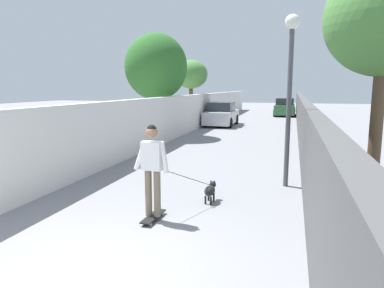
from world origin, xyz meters
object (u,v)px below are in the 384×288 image
(tree_left_far, at_px, (191,75))
(skateboard, at_px, (153,216))
(car_far, at_px, (285,108))
(lamp_post, at_px, (290,71))
(car_near, at_px, (221,115))
(dog, at_px, (210,190))
(tree_left_mid, at_px, (156,67))
(person_skateboarder, at_px, (152,163))

(tree_left_far, relative_size, skateboard, 5.30)
(car_far, bearing_deg, lamp_post, -178.52)
(tree_left_far, bearing_deg, car_near, -90.01)
(skateboard, relative_size, car_far, 0.19)
(dog, relative_size, car_far, 0.39)
(tree_left_far, relative_size, dog, 2.62)
(tree_left_mid, distance_m, person_skateboarder, 11.86)
(dog, bearing_deg, tree_left_far, 17.54)
(tree_left_mid, bearing_deg, car_near, -19.87)
(person_skateboarder, bearing_deg, skateboard, -1.79)
(dog, relative_size, car_near, 0.41)
(lamp_post, relative_size, person_skateboarder, 2.43)
(tree_left_mid, bearing_deg, lamp_post, -139.62)
(skateboard, height_order, person_skateboarder, person_skateboarder)
(person_skateboarder, xyz_separation_m, car_near, (16.83, 2.02, -0.40))
(tree_left_far, height_order, person_skateboarder, tree_left_far)
(person_skateboarder, bearing_deg, car_near, 6.85)
(tree_left_far, relative_size, car_far, 1.03)
(tree_left_mid, distance_m, tree_left_far, 6.00)
(lamp_post, height_order, skateboard, lamp_post)
(tree_left_mid, distance_m, lamp_post, 10.15)
(car_far, bearing_deg, person_skateboarder, 176.14)
(tree_left_mid, relative_size, tree_left_far, 1.21)
(tree_left_far, xyz_separation_m, skateboard, (-16.83, -4.10, -3.23))
(person_skateboarder, xyz_separation_m, car_far, (26.36, -1.78, -0.40))
(tree_left_mid, bearing_deg, skateboard, -158.85)
(dog, bearing_deg, person_skateboarder, 148.83)
(lamp_post, height_order, dog, lamp_post)
(tree_left_mid, xyz_separation_m, person_skateboarder, (-10.83, -4.19, -2.39))
(skateboard, relative_size, car_near, 0.20)
(tree_left_far, xyz_separation_m, dog, (-15.51, -4.90, -3.02))
(lamp_post, distance_m, person_skateboarder, 4.31)
(tree_left_mid, distance_m, skateboard, 12.11)
(car_far, bearing_deg, dog, 177.77)
(dog, distance_m, car_far, 25.06)
(lamp_post, relative_size, dog, 2.59)
(lamp_post, relative_size, car_far, 1.02)
(tree_left_far, bearing_deg, lamp_post, -154.73)
(skateboard, bearing_deg, car_near, 6.85)
(car_near, relative_size, car_far, 0.96)
(tree_left_far, distance_m, car_far, 11.49)
(lamp_post, distance_m, dog, 3.55)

